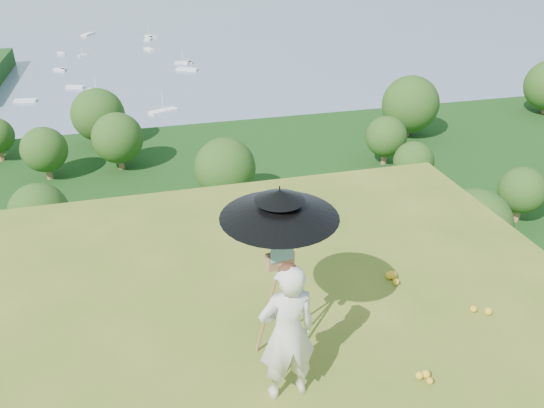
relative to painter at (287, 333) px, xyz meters
name	(u,v)px	position (x,y,z in m)	size (l,w,h in m)	color
forest_slope	(161,344)	(-1.88, 33.80, -29.91)	(140.00, 56.00, 22.00)	#143A0F
shoreline_tier	(147,210)	(-1.88, 73.80, -36.91)	(170.00, 28.00, 8.00)	slate
bay_water	(127,27)	(-1.88, 238.80, -34.91)	(700.00, 700.00, 0.00)	slate
slope_trees	(143,210)	(-1.88, 33.80, -15.91)	(110.00, 50.00, 6.00)	#244B16
harbor_town	(142,173)	(-1.88, 73.80, -30.41)	(110.00, 22.00, 5.00)	silver
moored_boats	(88,73)	(-14.38, 159.80, -34.56)	(140.00, 140.00, 0.70)	white
painter	(287,333)	(0.00, 0.00, 0.00)	(0.67, 0.44, 1.83)	beige
field_easel	(280,302)	(0.08, 0.61, -0.05)	(0.65, 0.65, 1.72)	#8E5D3B
sun_umbrella	(279,226)	(0.08, 0.64, 1.01)	(1.35, 1.35, 1.01)	black
painter_cap	(288,269)	(0.00, 0.00, 0.86)	(0.21, 0.26, 0.10)	#CA726F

